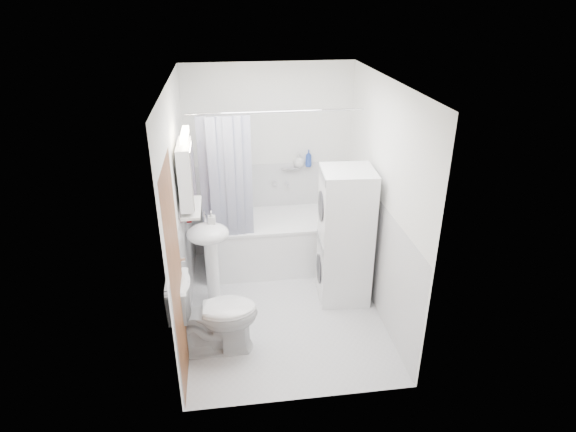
{
  "coord_description": "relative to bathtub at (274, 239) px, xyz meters",
  "views": [
    {
      "loc": [
        -0.53,
        -4.26,
        3.14
      ],
      "look_at": [
        0.07,
        0.15,
        1.02
      ],
      "focal_mm": 30.0,
      "sensor_mm": 36.0,
      "label": 1
    }
  ],
  "objects": [
    {
      "name": "sink",
      "position": [
        -0.76,
        -0.71,
        0.35
      ],
      "size": [
        0.44,
        0.37,
        1.04
      ],
      "color": "white",
      "rests_on": "ground"
    },
    {
      "name": "soap_pump",
      "position": [
        -0.71,
        -0.67,
        0.6
      ],
      "size": [
        0.08,
        0.17,
        0.08
      ],
      "primitive_type": "imported",
      "color": "gray",
      "rests_on": "sink"
    },
    {
      "name": "shelf_cup",
      "position": [
        -0.89,
        -0.7,
        0.91
      ],
      "size": [
        0.1,
        0.09,
        0.1
      ],
      "primitive_type": "imported",
      "color": "gray",
      "rests_on": "shelf"
    },
    {
      "name": "wainscot",
      "position": [
        -0.0,
        -0.63,
        0.25
      ],
      "size": [
        1.98,
        2.58,
        2.58
      ],
      "color": "white",
      "rests_on": "ground"
    },
    {
      "name": "shower_caddy",
      "position": [
        0.25,
        0.32,
        0.8
      ],
      "size": [
        0.22,
        0.06,
        0.02
      ],
      "primitive_type": "cube",
      "color": "silver",
      "rests_on": "room_walls"
    },
    {
      "name": "shower_curtain",
      "position": [
        -0.55,
        -0.33,
        0.9
      ],
      "size": [
        0.55,
        0.02,
        1.45
      ],
      "color": "#121841",
      "rests_on": "curtain_rod"
    },
    {
      "name": "bathtub",
      "position": [
        0.0,
        0.0,
        0.0
      ],
      "size": [
        1.66,
        0.79,
        0.63
      ],
      "color": "white",
      "rests_on": "ground"
    },
    {
      "name": "room_walls",
      "position": [
        -0.0,
        -0.92,
        1.14
      ],
      "size": [
        2.6,
        2.6,
        2.6
      ],
      "color": "white",
      "rests_on": "ground"
    },
    {
      "name": "washer_dryer",
      "position": [
        0.67,
        -0.78,
        0.4
      ],
      "size": [
        0.57,
        0.56,
        1.5
      ],
      "rotation": [
        0.0,
        0.0,
        -0.06
      ],
      "color": "white",
      "rests_on": "ground"
    },
    {
      "name": "shampoo_b",
      "position": [
        0.47,
        0.32,
        0.85
      ],
      "size": [
        0.08,
        0.21,
        0.08
      ],
      "primitive_type": "imported",
      "color": "#27449F",
      "rests_on": "shower_caddy"
    },
    {
      "name": "towel",
      "position": [
        -0.94,
        -0.51,
        1.0
      ],
      "size": [
        0.07,
        0.31,
        0.75
      ],
      "color": "maroon",
      "rests_on": "room_walls"
    },
    {
      "name": "curtain_rod",
      "position": [
        0.0,
        -0.33,
        1.65
      ],
      "size": [
        1.84,
        0.02,
        0.02
      ],
      "primitive_type": "cylinder",
      "rotation": [
        0.0,
        1.57,
        0.0
      ],
      "color": "silver",
      "rests_on": "room_walls"
    },
    {
      "name": "shampoo_a",
      "position": [
        0.35,
        0.32,
        0.88
      ],
      "size": [
        0.13,
        0.17,
        0.13
      ],
      "primitive_type": "imported",
      "color": "gray",
      "rests_on": "shower_caddy"
    },
    {
      "name": "toilet",
      "position": [
        -0.72,
        -1.48,
        0.05
      ],
      "size": [
        0.82,
        0.46,
        0.8
      ],
      "primitive_type": "imported",
      "rotation": [
        0.0,
        0.0,
        1.58
      ],
      "color": "white",
      "rests_on": "ground"
    },
    {
      "name": "floor",
      "position": [
        -0.0,
        -0.92,
        -0.35
      ],
      "size": [
        2.6,
        2.6,
        0.0
      ],
      "primitive_type": "plane",
      "color": "silver",
      "rests_on": "ground"
    },
    {
      "name": "shelf_bottle",
      "position": [
        -0.89,
        -0.97,
        0.9
      ],
      "size": [
        0.07,
        0.18,
        0.07
      ],
      "primitive_type": "imported",
      "color": "gray",
      "rests_on": "shelf"
    },
    {
      "name": "shelf",
      "position": [
        -0.89,
        -0.82,
        0.85
      ],
      "size": [
        0.18,
        0.54,
        0.02
      ],
      "primitive_type": "cube",
      "color": "silver",
      "rests_on": "room_walls"
    },
    {
      "name": "door",
      "position": [
        -0.95,
        -1.47,
        0.65
      ],
      "size": [
        0.05,
        2.0,
        2.0
      ],
      "color": "brown",
      "rests_on": "ground"
    },
    {
      "name": "medicine_cabinet",
      "position": [
        -0.91,
        -0.82,
        1.22
      ],
      "size": [
        0.13,
        0.5,
        0.71
      ],
      "color": "white",
      "rests_on": "room_walls"
    },
    {
      "name": "tub_spout",
      "position": [
        0.2,
        0.33,
        0.6
      ],
      "size": [
        0.04,
        0.12,
        0.04
      ],
      "primitive_type": "cylinder",
      "rotation": [
        1.57,
        0.0,
        0.0
      ],
      "color": "silver",
      "rests_on": "room_walls"
    }
  ]
}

